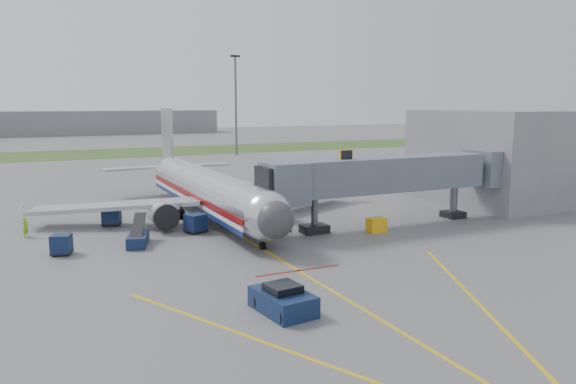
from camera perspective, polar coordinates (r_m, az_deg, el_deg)
name	(u,v)px	position (r m, az deg, el deg)	size (l,w,h in m)	color
ground	(273,256)	(40.41, -1.49, -6.49)	(400.00, 400.00, 0.00)	#565659
grass_strip	(103,154)	(127.02, -18.31, 3.73)	(300.00, 25.00, 0.01)	#2D4C1E
apron_markings	(324,286)	(34.08, 3.66, -9.49)	(21.52, 50.00, 0.01)	gold
airliner	(208,190)	(53.85, -8.12, 0.23)	(32.10, 35.67, 10.25)	silver
jet_bridge	(383,176)	(50.09, 9.67, 1.64)	(25.30, 4.00, 6.90)	slate
terminal	(487,157)	(64.89, 19.59, 3.39)	(10.00, 16.00, 10.00)	slate
light_mast_right	(236,103)	(117.86, -5.32, 9.02)	(2.00, 0.44, 20.40)	#595B60
distant_terminal	(38,123)	(205.76, -24.04, 6.40)	(120.00, 14.00, 8.00)	slate
pushback_tug	(283,300)	(29.81, -0.53, -10.95)	(2.65, 3.88, 1.52)	#0C1435
baggage_cart_a	(195,223)	(47.83, -9.40, -3.15)	(1.90, 1.90, 1.59)	#0C1435
baggage_cart_b	(61,244)	(43.67, -22.03, -4.96)	(1.73, 1.73, 1.47)	#0C1435
baggage_cart_c	(112,215)	(52.53, -17.49, -2.28)	(2.00, 2.00, 1.72)	#0C1435
belt_loader	(138,238)	(44.80, -14.99, -4.56)	(2.37, 4.41, 2.08)	#0C1435
ground_power_cart	(376,225)	(48.01, 8.97, -3.35)	(1.54, 1.03, 1.23)	#E9AA0D
ramp_worker	(25,227)	(50.42, -25.12, -3.24)	(0.61, 0.40, 1.66)	#9BC317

